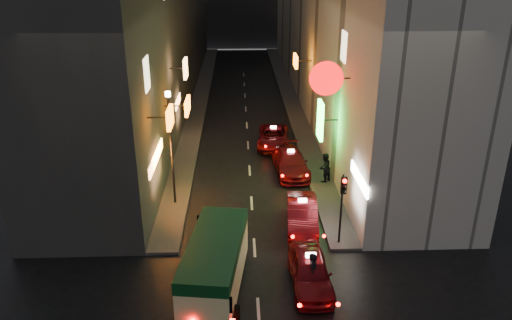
{
  "coord_description": "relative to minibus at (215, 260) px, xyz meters",
  "views": [
    {
      "loc": [
        -0.67,
        -11.53,
        12.81
      ],
      "look_at": [
        0.24,
        13.0,
        2.59
      ],
      "focal_mm": 35.0,
      "sensor_mm": 36.0,
      "label": 1
    }
  ],
  "objects": [
    {
      "name": "building_right",
      "position": [
        9.67,
        28.76,
        7.46
      ],
      "size": [
        8.08,
        52.08,
        18.0
      ],
      "color": "#B7B0A8",
      "rests_on": "ground"
    },
    {
      "name": "taxi_third",
      "position": [
        4.23,
        11.84,
        -0.73
      ],
      "size": [
        2.4,
        5.18,
        1.78
      ],
      "color": "maroon",
      "rests_on": "ground"
    },
    {
      "name": "sidewalk_left",
      "position": [
        -2.58,
        28.76,
        -1.46
      ],
      "size": [
        1.5,
        52.0,
        0.15
      ],
      "primitive_type": "cube",
      "color": "#4A4744",
      "rests_on": "ground"
    },
    {
      "name": "building_left",
      "position": [
        -6.33,
        28.76,
        7.46
      ],
      "size": [
        7.43,
        52.0,
        18.0
      ],
      "color": "#33312E",
      "rests_on": "ground"
    },
    {
      "name": "taxi_near",
      "position": [
        3.87,
        0.32,
        -0.73
      ],
      "size": [
        2.11,
        5.06,
        1.78
      ],
      "color": "maroon",
      "rests_on": "ground"
    },
    {
      "name": "pedestrian_sidewalk",
      "position": [
        6.07,
        10.16,
        -0.38
      ],
      "size": [
        0.88,
        0.85,
        2.0
      ],
      "primitive_type": "imported",
      "rotation": [
        0.0,
        0.0,
        3.87
      ],
      "color": "black",
      "rests_on": "sidewalk_right"
    },
    {
      "name": "traffic_light",
      "position": [
        5.67,
        3.23,
        1.15
      ],
      "size": [
        0.26,
        0.43,
        3.5
      ],
      "color": "black",
      "rests_on": "sidewalk_right"
    },
    {
      "name": "taxi_second",
      "position": [
        4.12,
        5.12,
        -0.72
      ],
      "size": [
        2.51,
        5.27,
        1.8
      ],
      "color": "maroon",
      "rests_on": "ground"
    },
    {
      "name": "minibus",
      "position": [
        0.0,
        0.0,
        0.0
      ],
      "size": [
        2.71,
        5.89,
        2.43
      ],
      "color": "#F7E69A",
      "rests_on": "ground"
    },
    {
      "name": "taxi_far",
      "position": [
        3.48,
        16.64,
        -0.77
      ],
      "size": [
        2.41,
        4.94,
        1.69
      ],
      "color": "maroon",
      "rests_on": "ground"
    },
    {
      "name": "pedestrian_crossing",
      "position": [
        3.94,
        -0.07,
        -0.52
      ],
      "size": [
        0.64,
        0.77,
        2.02
      ],
      "primitive_type": "imported",
      "rotation": [
        0.0,
        0.0,
        1.21
      ],
      "color": "black",
      "rests_on": "ground"
    },
    {
      "name": "sidewalk_right",
      "position": [
        5.92,
        28.76,
        -1.46
      ],
      "size": [
        1.5,
        52.0,
        0.15
      ],
      "primitive_type": "cube",
      "color": "#4A4744",
      "rests_on": "ground"
    },
    {
      "name": "lamp_post",
      "position": [
        -2.53,
        7.76,
        2.19
      ],
      "size": [
        0.28,
        0.28,
        6.22
      ],
      "color": "black",
      "rests_on": "sidewalk_left"
    }
  ]
}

